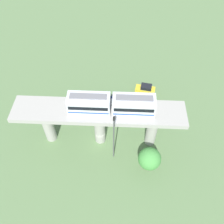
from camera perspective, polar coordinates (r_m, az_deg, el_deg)
name	(u,v)px	position (r m, az deg, el deg)	size (l,w,h in m)	color
ground_plane	(100,139)	(45.96, -2.70, -6.38)	(120.00, 120.00, 0.00)	#5B7A4C
viaduct	(99,118)	(40.81, -3.02, -1.51)	(5.20, 28.00, 8.52)	#A8A59E
train	(111,104)	(37.83, -0.17, 1.84)	(2.64, 13.55, 3.24)	silver
parked_car_black	(82,98)	(51.70, -7.09, 3.16)	(1.83, 4.21, 1.76)	black
parked_car_blue	(117,100)	(51.01, 1.06, 2.81)	(2.23, 4.36, 1.76)	#284CB7
parked_car_yellow	(145,89)	(53.72, 7.80, 5.33)	(2.50, 4.45, 1.76)	yellow
tree_near_viaduct	(150,159)	(40.08, 8.73, -10.71)	(3.71, 3.71, 5.55)	brown
signal_post	(114,137)	(38.89, 0.41, -5.82)	(0.44, 0.28, 11.12)	#4C4C51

